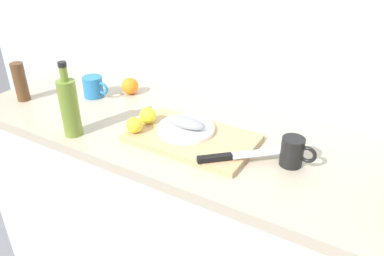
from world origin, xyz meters
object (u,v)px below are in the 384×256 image
(lemon_0, at_px, (148,115))
(white_plate, at_px, (186,129))
(chef_knife, at_px, (231,156))
(coffee_mug_0, at_px, (94,87))
(cutting_board, at_px, (192,138))
(fish_fillet, at_px, (186,122))
(orange_0, at_px, (130,86))
(pepper_mill, at_px, (20,82))
(olive_oil_bottle, at_px, (69,107))
(coffee_mug_1, at_px, (293,152))

(lemon_0, bearing_deg, white_plate, 7.76)
(chef_knife, relative_size, coffee_mug_0, 1.90)
(cutting_board, height_order, fish_fillet, fish_fillet)
(white_plate, xyz_separation_m, chef_knife, (0.21, -0.08, 0.00))
(lemon_0, height_order, orange_0, lemon_0)
(pepper_mill, bearing_deg, olive_oil_bottle, -14.63)
(white_plate, relative_size, coffee_mug_0, 1.63)
(fish_fillet, height_order, coffee_mug_1, coffee_mug_1)
(white_plate, relative_size, fish_fillet, 1.33)
(white_plate, height_order, coffee_mug_0, coffee_mug_0)
(chef_knife, bearing_deg, lemon_0, 128.78)
(fish_fillet, relative_size, pepper_mill, 0.93)
(white_plate, distance_m, lemon_0, 0.15)
(cutting_board, height_order, coffee_mug_0, coffee_mug_0)
(chef_knife, height_order, coffee_mug_1, coffee_mug_1)
(cutting_board, distance_m, fish_fillet, 0.06)
(fish_fillet, relative_size, chef_knife, 0.65)
(chef_knife, relative_size, pepper_mill, 1.45)
(fish_fillet, xyz_separation_m, chef_knife, (0.21, -0.08, -0.02))
(pepper_mill, bearing_deg, white_plate, 6.88)
(olive_oil_bottle, xyz_separation_m, coffee_mug_0, (-0.16, 0.28, -0.06))
(lemon_0, bearing_deg, orange_0, 140.02)
(cutting_board, xyz_separation_m, fish_fillet, (-0.04, 0.02, 0.04))
(pepper_mill, bearing_deg, lemon_0, 6.66)
(olive_oil_bottle, bearing_deg, fish_fillet, 28.78)
(coffee_mug_1, bearing_deg, coffee_mug_0, 175.29)
(fish_fillet, xyz_separation_m, pepper_mill, (-0.75, -0.09, 0.03))
(white_plate, xyz_separation_m, orange_0, (-0.40, 0.19, 0.01))
(cutting_board, height_order, olive_oil_bottle, olive_oil_bottle)
(fish_fillet, distance_m, coffee_mug_0, 0.52)
(coffee_mug_1, height_order, orange_0, coffee_mug_1)
(white_plate, xyz_separation_m, pepper_mill, (-0.75, -0.09, 0.05))
(orange_0, bearing_deg, coffee_mug_1, -12.64)
(cutting_board, xyz_separation_m, lemon_0, (-0.18, -0.00, 0.04))
(coffee_mug_0, bearing_deg, coffee_mug_1, -4.71)
(white_plate, bearing_deg, lemon_0, -172.24)
(olive_oil_bottle, distance_m, coffee_mug_0, 0.33)
(cutting_board, distance_m, orange_0, 0.48)
(olive_oil_bottle, xyz_separation_m, pepper_mill, (-0.39, 0.10, -0.03))
(cutting_board, height_order, orange_0, orange_0)
(fish_fillet, bearing_deg, olive_oil_bottle, -151.22)
(chef_knife, xyz_separation_m, orange_0, (-0.61, 0.27, 0.01))
(orange_0, xyz_separation_m, pepper_mill, (-0.35, -0.28, 0.04))
(lemon_0, relative_size, pepper_mill, 0.37)
(chef_knife, height_order, coffee_mug_0, coffee_mug_0)
(white_plate, relative_size, orange_0, 2.78)
(fish_fillet, bearing_deg, orange_0, 154.71)
(lemon_0, height_order, olive_oil_bottle, olive_oil_bottle)
(olive_oil_bottle, xyz_separation_m, coffee_mug_1, (0.73, 0.21, -0.06))
(lemon_0, distance_m, pepper_mill, 0.60)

